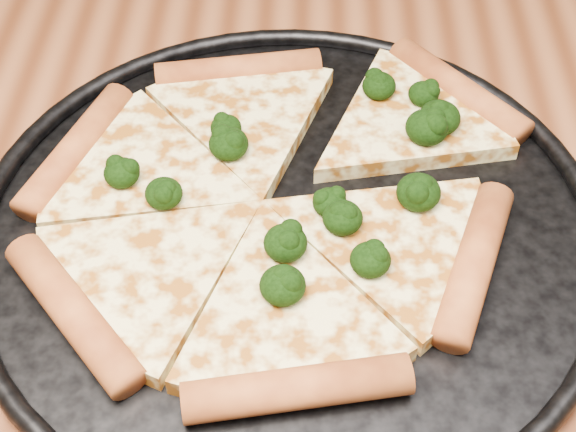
{
  "coord_description": "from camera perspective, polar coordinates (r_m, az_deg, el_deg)",
  "views": [
    {
      "loc": [
        0.08,
        -0.36,
        1.17
      ],
      "look_at": [
        0.07,
        0.01,
        0.77
      ],
      "focal_mm": 53.13,
      "sensor_mm": 36.0,
      "label": 1
    }
  ],
  "objects": [
    {
      "name": "dining_table",
      "position": [
        0.63,
        -6.55,
        -6.93
      ],
      "size": [
        1.2,
        0.9,
        0.75
      ],
      "color": "brown",
      "rests_on": "ground"
    },
    {
      "name": "pizza",
      "position": [
        0.56,
        -1.1,
        1.25
      ],
      "size": [
        0.36,
        0.34,
        0.02
      ],
      "rotation": [
        0.0,
        0.0,
        0.18
      ],
      "color": "#FFEC9C",
      "rests_on": "pizza_pan"
    },
    {
      "name": "broccoli_florets",
      "position": [
        0.56,
        2.95,
        2.89
      ],
      "size": [
        0.24,
        0.21,
        0.02
      ],
      "color": "black",
      "rests_on": "pizza"
    },
    {
      "name": "pizza_pan",
      "position": [
        0.56,
        0.0,
        -0.56
      ],
      "size": [
        0.42,
        0.42,
        0.02
      ],
      "color": "black",
      "rests_on": "dining_table"
    }
  ]
}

